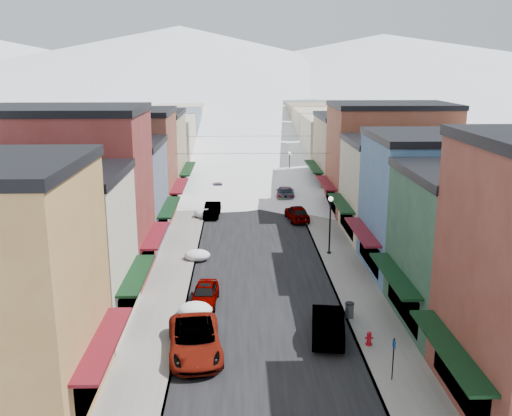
{
  "coord_description": "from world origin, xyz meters",
  "views": [
    {
      "loc": [
        -1.55,
        -19.4,
        15.23
      ],
      "look_at": [
        0.0,
        30.21,
        2.75
      ],
      "focal_mm": 40.0,
      "sensor_mm": 36.0,
      "label": 1
    }
  ],
  "objects": [
    {
      "name": "car_lane_white",
      "position": [
        0.6,
        72.18,
        0.78
      ],
      "size": [
        3.2,
        5.86,
        1.56
      ],
      "primitive_type": "imported",
      "rotation": [
        0.0,
        0.0,
        3.26
      ],
      "color": "silver",
      "rests_on": "ground"
    },
    {
      "name": "streetlamp_near",
      "position": [
        5.87,
        25.06,
        3.18
      ],
      "size": [
        0.4,
        0.4,
        4.81
      ],
      "color": "black",
      "rests_on": "sidewalk_right"
    },
    {
      "name": "bldg_l_brick_far",
      "position": [
        -14.19,
        38.0,
        5.51
      ],
      "size": [
        13.3,
        9.2,
        11.0
      ],
      "color": "brown",
      "rests_on": "ground"
    },
    {
      "name": "bldg_r_green",
      "position": [
        13.19,
        12.0,
        4.76
      ],
      "size": [
        11.3,
        9.2,
        9.5
      ],
      "color": "#214531",
      "rests_on": "ground"
    },
    {
      "name": "bldg_r_tan",
      "position": [
        13.19,
        49.0,
        4.76
      ],
      "size": [
        11.3,
        11.2,
        9.5
      ],
      "color": "#948061",
      "rests_on": "ground"
    },
    {
      "name": "snow_pile_far",
      "position": [
        -4.88,
        37.2,
        0.49
      ],
      "size": [
        2.44,
        2.7,
        1.03
      ],
      "color": "white",
      "rests_on": "ground"
    },
    {
      "name": "streetlamp_far",
      "position": [
        5.2,
        55.0,
        2.66
      ],
      "size": [
        0.33,
        0.33,
        3.98
      ],
      "color": "black",
      "rests_on": "sidewalk_right"
    },
    {
      "name": "bldg_r_cream",
      "position": [
        13.69,
        30.0,
        4.51
      ],
      "size": [
        12.3,
        9.2,
        9.0
      ],
      "color": "#B2AD8F",
      "rests_on": "ground"
    },
    {
      "name": "car_silver_sedan",
      "position": [
        -3.81,
        15.47,
        0.69
      ],
      "size": [
        1.9,
        4.18,
        1.39
      ],
      "primitive_type": "imported",
      "rotation": [
        0.0,
        0.0,
        -0.07
      ],
      "color": "#93969A",
      "rests_on": "ground"
    },
    {
      "name": "car_black_sedan",
      "position": [
        3.87,
        45.27,
        0.76
      ],
      "size": [
        2.43,
        5.34,
        1.52
      ],
      "primitive_type": "imported",
      "rotation": [
        0.0,
        0.0,
        3.08
      ],
      "color": "black",
      "rests_on": "ground"
    },
    {
      "name": "car_dark_hatch",
      "position": [
        -4.3,
        37.73,
        0.71
      ],
      "size": [
        1.71,
        4.37,
        1.42
      ],
      "primitive_type": "imported",
      "rotation": [
        0.0,
        0.0,
        -0.05
      ],
      "color": "black",
      "rests_on": "ground"
    },
    {
      "name": "mountain_ridge",
      "position": [
        -19.47,
        277.18,
        14.36
      ],
      "size": [
        670.0,
        340.0,
        34.0
      ],
      "color": "silver",
      "rests_on": "ground"
    },
    {
      "name": "bldg_l_tan",
      "position": [
        -13.19,
        48.0,
        5.01
      ],
      "size": [
        11.3,
        11.2,
        10.0
      ],
      "color": "#998564",
      "rests_on": "ground"
    },
    {
      "name": "bldg_r_brick_far",
      "position": [
        14.19,
        39.0,
        5.76
      ],
      "size": [
        13.3,
        9.2,
        11.5
      ],
      "color": "brown",
      "rests_on": "ground"
    },
    {
      "name": "overhead_cables",
      "position": [
        0.0,
        47.5,
        6.2
      ],
      "size": [
        16.4,
        15.04,
        0.04
      ],
      "color": "black",
      "rests_on": "ground"
    },
    {
      "name": "sidewalk_right",
      "position": [
        6.6,
        60.0,
        0.07
      ],
      "size": [
        3.2,
        160.0,
        0.15
      ],
      "primitive_type": "cube",
      "color": "gray",
      "rests_on": "ground"
    },
    {
      "name": "sidewalk_left",
      "position": [
        -6.6,
        60.0,
        0.07
      ],
      "size": [
        3.2,
        160.0,
        0.15
      ],
      "primitive_type": "cube",
      "color": "gray",
      "rests_on": "ground"
    },
    {
      "name": "bldg_l_grayblue",
      "position": [
        -13.19,
        29.0,
        4.51
      ],
      "size": [
        11.3,
        9.2,
        9.0
      ],
      "color": "slate",
      "rests_on": "ground"
    },
    {
      "name": "curb_left",
      "position": [
        -5.05,
        60.0,
        0.07
      ],
      "size": [
        0.1,
        160.0,
        0.15
      ],
      "primitive_type": "cube",
      "color": "slate",
      "rests_on": "ground"
    },
    {
      "name": "bldg_r_blue",
      "position": [
        13.19,
        21.0,
        5.26
      ],
      "size": [
        11.3,
        9.2,
        10.5
      ],
      "color": "#3C6087",
      "rests_on": "ground"
    },
    {
      "name": "snow_pile_mid",
      "position": [
        -4.88,
        24.14,
        0.42
      ],
      "size": [
        2.06,
        2.47,
        0.87
      ],
      "color": "white",
      "rests_on": "ground"
    },
    {
      "name": "fire_hydrant",
      "position": [
        5.61,
        9.21,
        0.51
      ],
      "size": [
        0.46,
        0.35,
        0.79
      ],
      "color": "red",
      "rests_on": "sidewalk_right"
    },
    {
      "name": "car_gray_suv",
      "position": [
        4.3,
        35.86,
        0.79
      ],
      "size": [
        2.44,
        4.84,
        1.58
      ],
      "primitive_type": "imported",
      "rotation": [
        0.0,
        0.0,
        3.27
      ],
      "color": "gray",
      "rests_on": "ground"
    },
    {
      "name": "trash_can",
      "position": [
        5.2,
        12.78,
        0.63
      ],
      "size": [
        0.56,
        0.56,
        0.95
      ],
      "color": "#535558",
      "rests_on": "sidewalk_right"
    },
    {
      "name": "bldg_l_cream",
      "position": [
        -13.19,
        12.5,
        4.76
      ],
      "size": [
        11.3,
        8.2,
        9.5
      ],
      "color": "beige",
      "rests_on": "ground"
    },
    {
      "name": "bldg_l_brick_near",
      "position": [
        -13.69,
        20.5,
        6.26
      ],
      "size": [
        12.3,
        8.2,
        12.5
      ],
      "color": "maroon",
      "rests_on": "ground"
    },
    {
      "name": "parking_sign",
      "position": [
        5.94,
        5.55,
        1.47
      ],
      "size": [
        0.09,
        0.3,
        2.25
      ],
      "color": "black",
      "rests_on": "sidewalk_right"
    },
    {
      "name": "distant_blocks",
      "position": [
        0.0,
        83.0,
        4.0
      ],
      "size": [
        34.0,
        55.0,
        8.0
      ],
      "color": "gray",
      "rests_on": "ground"
    },
    {
      "name": "car_silver_wagon",
      "position": [
        -4.1,
        47.93,
        0.68
      ],
      "size": [
        2.45,
        4.89,
        1.36
      ],
      "primitive_type": "imported",
      "rotation": [
        0.0,
        0.0,
        0.12
      ],
      "color": "#A6A8AE",
      "rests_on": "ground"
    },
    {
      "name": "car_lane_silver",
      "position": [
        -2.2,
        52.41,
        0.7
      ],
      "size": [
        1.8,
        4.14,
        1.39
      ],
      "primitive_type": "imported",
      "rotation": [
        0.0,
        0.0,
        -0.04
      ],
      "color": "#989AA0",
      "rests_on": "ground"
    },
    {
      "name": "car_white_suv",
      "position": [
        -3.97,
        8.72,
        0.83
      ],
      "size": [
        3.46,
        6.29,
        1.67
      ],
      "primitive_type": "imported",
      "rotation": [
        0.0,
        0.0,
        0.12
      ],
      "color": "silver",
      "rests_on": "ground"
    },
    {
      "name": "car_green_sedan",
      "position": [
        3.5,
        10.52,
        0.84
      ],
      "size": [
        2.4,
        5.27,
        1.68
      ],
      "primitive_type": "imported",
      "rotation": [
        0.0,
        0.0,
        3.01
      ],
      "color": "black",
      "rests_on": "ground"
    },
    {
      "name": "snow_pile_near",
      "position": [
        -4.28,
        13.59,
        0.43
      ],
      "size": [
        2.15,
        2.52,
        0.91
      ],
      "color": "white",
      "rests_on": "ground"
    },
    {
      "name": "curb_right",
      "position": [
        5.05,
        60.0,
        0.07
      ],
      "size": [
        0.1,
        160.0,
        0.15
      ],
      "primitive_type": "cube",
      "color": "slate",
      "rests_on": "ground"
    },
    {
      "name": "road",
      "position": [
        0.0,
        60.0,
        0.01
      ],
      "size": [
        10.0,
        160.0,
        0.01
      ],
      "primitive_type": "cube",
      "color": "black",
      "rests_on": "ground"
    }
  ]
}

